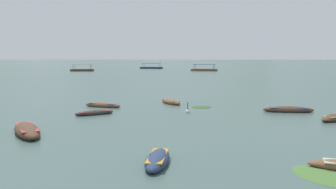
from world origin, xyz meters
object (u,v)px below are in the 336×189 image
Objects in this scene: rowboat_10 at (27,130)px; ferry_2 at (151,68)px; rowboat_5 at (288,110)px; ferry_1 at (82,70)px; ferry_0 at (204,70)px; rowboat_2 at (171,102)px; rowboat_3 at (157,160)px; rowboat_7 at (94,113)px; rowboat_4 at (103,105)px; mooring_buoy at (188,112)px; rowboat_11 at (335,118)px.

rowboat_10 is 0.46× the size of ferry_2.
rowboat_5 is 0.51× the size of ferry_1.
rowboat_2 is at bearing -91.46° from ferry_0.
rowboat_7 is at bearing 119.77° from rowboat_3.
rowboat_2 is 19.40m from rowboat_3.
rowboat_10 is 127.63m from ferry_2.
ferry_1 reaches higher than rowboat_7.
rowboat_3 is at bearing -29.10° from rowboat_10.
rowboat_3 reaches higher than rowboat_4.
rowboat_5 is 16.03m from rowboat_7.
rowboat_3 is 133.50m from ferry_2.
rowboat_10 is at bearing -71.07° from ferry_1.
rowboat_5 is 0.44× the size of ferry_0.
ferry_0 is at bearing 89.85° from mooring_buoy.
rowboat_2 is 90.20m from ferry_1.
rowboat_2 reaches higher than rowboat_7.
rowboat_4 is at bearing 166.63° from rowboat_11.
rowboat_10 is at bearing -102.76° from rowboat_7.
rowboat_3 is 0.76× the size of rowboat_5.
ferry_2 is (-22.20, 131.64, 0.27)m from rowboat_3.
rowboat_4 is at bearing 98.70° from rowboat_7.
ferry_1 is at bearing 120.77° from rowboat_11.
ferry_2 is (-13.67, 126.89, 0.22)m from rowboat_10.
rowboat_11 is 124.42m from ferry_2.
rowboat_11 is at bearing -83.64° from ferry_0.
rowboat_4 is 3.79× the size of mooring_buoy.
rowboat_3 is 0.83× the size of rowboat_4.
ferry_2 is (19.11, 31.34, -0.00)m from ferry_1.
ferry_0 reaches higher than mooring_buoy.
ferry_2 is (-33.56, 119.80, 0.27)m from rowboat_11.
rowboat_5 reaches higher than rowboat_4.
ferry_1 is (-32.78, 95.56, 0.22)m from rowboat_10.
rowboat_7 is at bearing -126.15° from rowboat_2.
rowboat_4 is 0.39× the size of ferry_2.
ferry_2 reaches higher than rowboat_7.
rowboat_3 is 108.47m from ferry_1.
rowboat_3 is at bearing -80.43° from ferry_2.
rowboat_4 is at bearing 176.31° from rowboat_5.
ferry_2 is (-14.66, 115.31, 0.28)m from rowboat_4.
ferry_0 is 33.36m from ferry_2.
rowboat_7 is (-15.69, -3.25, -0.05)m from rowboat_5.
rowboat_10 is 0.55× the size of ferry_1.
rowboat_2 is 14.92m from rowboat_11.
rowboat_4 is at bearing -82.75° from ferry_2.
rowboat_3 is 0.33× the size of ferry_2.
ferry_2 is (-20.67, 112.29, 0.27)m from rowboat_2.
rowboat_3 reaches higher than rowboat_7.
rowboat_2 is at bearing 149.77° from rowboat_11.
mooring_buoy reaches higher than rowboat_11.
rowboat_7 is at bearing -168.30° from rowboat_5.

